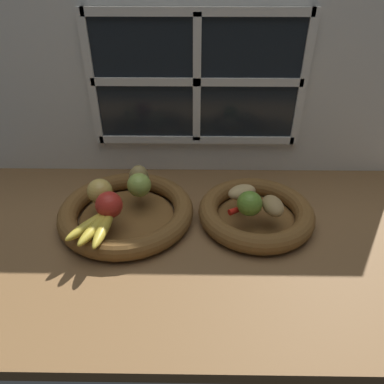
{
  "coord_description": "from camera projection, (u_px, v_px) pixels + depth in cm",
  "views": [
    {
      "loc": [
        -0.27,
        -79.81,
        62.1
      ],
      "look_at": [
        -1.36,
        -0.02,
        9.37
      ],
      "focal_mm": 33.17,
      "sensor_mm": 36.0,
      "label": 1
    }
  ],
  "objects": [
    {
      "name": "potato_oblong",
      "position": [
        243.0,
        192.0,
        0.99
      ],
      "size": [
        9.72,
        8.19,
        4.01
      ],
      "primitive_type": "ellipsoid",
      "rotation": [
        0.0,
        0.0,
        0.42
      ],
      "color": "tan",
      "rests_on": "fruit_bowl_right"
    },
    {
      "name": "apple_golden_left",
      "position": [
        101.0,
        191.0,
        0.97
      ],
      "size": [
        6.92,
        6.92,
        6.92
      ],
      "primitive_type": "sphere",
      "color": "#DBB756",
      "rests_on": "fruit_bowl_left"
    },
    {
      "name": "pear_brown",
      "position": [
        140.0,
        178.0,
        1.02
      ],
      "size": [
        7.66,
        7.88,
        7.63
      ],
      "primitive_type": "ellipsoid",
      "rotation": [
        0.0,
        0.0,
        4.28
      ],
      "color": "olive",
      "rests_on": "fruit_bowl_left"
    },
    {
      "name": "apple_green_back",
      "position": [
        140.0,
        185.0,
        1.0
      ],
      "size": [
        6.8,
        6.8,
        6.8
      ],
      "primitive_type": "sphere",
      "color": "#99B74C",
      "rests_on": "fruit_bowl_left"
    },
    {
      "name": "ground_plane",
      "position": [
        197.0,
        224.0,
        1.02
      ],
      "size": [
        140.0,
        90.0,
        3.0
      ],
      "primitive_type": "cube",
      "color": "brown"
    },
    {
      "name": "chili_pepper",
      "position": [
        253.0,
        204.0,
        0.96
      ],
      "size": [
        13.5,
        9.0,
        1.75
      ],
      "primitive_type": "cone",
      "rotation": [
        0.0,
        1.57,
        0.54
      ],
      "color": "red",
      "rests_on": "fruit_bowl_right"
    },
    {
      "name": "fruit_bowl_left",
      "position": [
        128.0,
        212.0,
        1.0
      ],
      "size": [
        37.67,
        37.67,
        5.37
      ],
      "color": "brown",
      "rests_on": "ground_plane"
    },
    {
      "name": "apple_red_front",
      "position": [
        110.0,
        205.0,
        0.91
      ],
      "size": [
        7.06,
        7.06,
        7.06
      ],
      "primitive_type": "sphere",
      "color": "red",
      "rests_on": "fruit_bowl_left"
    },
    {
      "name": "lime_near",
      "position": [
        251.0,
        204.0,
        0.92
      ],
      "size": [
        6.66,
        6.66,
        6.66
      ],
      "primitive_type": "sphere",
      "color": "olive",
      "rests_on": "fruit_bowl_right"
    },
    {
      "name": "fruit_bowl_right",
      "position": [
        257.0,
        213.0,
        0.99
      ],
      "size": [
        32.24,
        32.24,
        5.37
      ],
      "color": "brown",
      "rests_on": "ground_plane"
    },
    {
      "name": "potato_small",
      "position": [
        274.0,
        206.0,
        0.93
      ],
      "size": [
        6.84,
        9.03,
        4.34
      ],
      "primitive_type": "ellipsoid",
      "rotation": [
        0.0,
        0.0,
        4.91
      ],
      "color": "#A38451",
      "rests_on": "fruit_bowl_right"
    },
    {
      "name": "back_wall",
      "position": [
        198.0,
        90.0,
        1.1
      ],
      "size": [
        140.0,
        4.6,
        55.0
      ],
      "color": "silver",
      "rests_on": "ground_plane"
    },
    {
      "name": "banana_bunch_front",
      "position": [
        99.0,
        226.0,
        0.88
      ],
      "size": [
        11.24,
        16.43,
        2.78
      ],
      "color": "gold",
      "rests_on": "fruit_bowl_left"
    }
  ]
}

